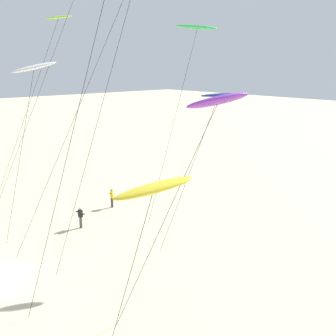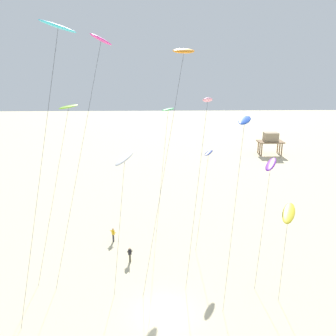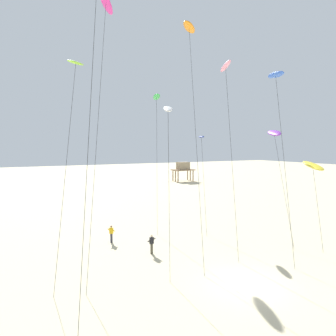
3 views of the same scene
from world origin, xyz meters
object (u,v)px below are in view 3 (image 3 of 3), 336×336
(stilt_house, at_px, (183,167))
(kite_flyer_nearest, at_px, (152,244))
(kite_blue, at_px, (276,76))
(kite_magenta, at_px, (106,4))
(kite_yellow, at_px, (313,166))
(kite_navy, at_px, (201,138))
(kite_orange, at_px, (189,28))
(kite_flyer_middle, at_px, (111,233))
(kite_white, at_px, (168,110))
(kite_purple, at_px, (274,133))
(kite_pink, at_px, (226,68))
(kite_green, at_px, (157,98))
(kite_lime, at_px, (75,66))

(stilt_house, bearing_deg, kite_flyer_nearest, -123.04)
(kite_blue, distance_m, kite_magenta, 16.43)
(kite_flyer_nearest, bearing_deg, kite_yellow, -17.76)
(kite_navy, relative_size, kite_magenta, 0.46)
(kite_orange, bearing_deg, kite_flyer_middle, 171.32)
(kite_white, relative_size, kite_orange, 0.58)
(kite_orange, bearing_deg, kite_navy, 36.61)
(kite_yellow, xyz_separation_m, kite_purple, (-0.49, 4.25, 3.17))
(kite_pink, distance_m, kite_white, 9.21)
(kite_navy, distance_m, stilt_house, 43.89)
(kite_flyer_nearest, xyz_separation_m, kite_flyer_middle, (-2.28, 4.42, 0.00))
(kite_yellow, bearing_deg, kite_flyer_nearest, 162.24)
(kite_blue, distance_m, kite_orange, 10.07)
(kite_white, distance_m, kite_orange, 12.20)
(kite_green, bearing_deg, kite_flyer_nearest, -117.76)
(kite_purple, xyz_separation_m, stilt_house, (14.77, 44.42, -6.99))
(kite_blue, distance_m, kite_navy, 10.70)
(kite_navy, relative_size, kite_flyer_middle, 6.28)
(kite_yellow, height_order, kite_flyer_middle, kite_yellow)
(kite_navy, height_order, stilt_house, kite_navy)
(kite_navy, xyz_separation_m, kite_white, (-8.59, -8.38, 1.74))
(kite_green, distance_m, kite_magenta, 10.60)
(kite_flyer_nearest, relative_size, stilt_house, 0.29)
(kite_pink, relative_size, kite_navy, 1.64)
(kite_yellow, bearing_deg, kite_navy, 119.18)
(kite_orange, xyz_separation_m, stilt_house, (23.04, 40.84, -17.38))
(kite_magenta, distance_m, kite_flyer_nearest, 21.69)
(kite_green, relative_size, kite_magenta, 0.66)
(kite_pink, bearing_deg, kite_blue, -54.29)
(kite_magenta, bearing_deg, kite_white, -69.79)
(kite_purple, relative_size, kite_flyer_nearest, 6.74)
(kite_blue, xyz_separation_m, kite_lime, (-15.86, 5.76, 0.25))
(kite_green, height_order, kite_white, kite_green)
(kite_navy, height_order, kite_magenta, kite_magenta)
(kite_flyer_nearest, bearing_deg, kite_purple, -1.47)
(kite_yellow, bearing_deg, kite_flyer_middle, 151.53)
(kite_blue, height_order, kite_purple, kite_blue)
(kite_blue, xyz_separation_m, kite_flyer_middle, (-12.47, 8.17, -14.47))
(kite_purple, bearing_deg, kite_yellow, -83.45)
(kite_white, xyz_separation_m, kite_magenta, (-2.63, 7.14, 10.04))
(kite_yellow, relative_size, kite_orange, 0.37)
(kite_blue, bearing_deg, stilt_house, 68.89)
(kite_orange, bearing_deg, kite_green, 105.71)
(kite_purple, bearing_deg, kite_flyer_nearest, 178.53)
(kite_white, bearing_deg, kite_flyer_nearest, 92.42)
(kite_flyer_middle, bearing_deg, kite_magenta, -147.59)
(kite_green, xyz_separation_m, kite_flyer_middle, (-6.52, -3.65, -13.89))
(kite_pink, bearing_deg, kite_flyer_nearest, 179.03)
(kite_orange, height_order, kite_flyer_nearest, kite_orange)
(kite_purple, relative_size, kite_magenta, 0.49)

